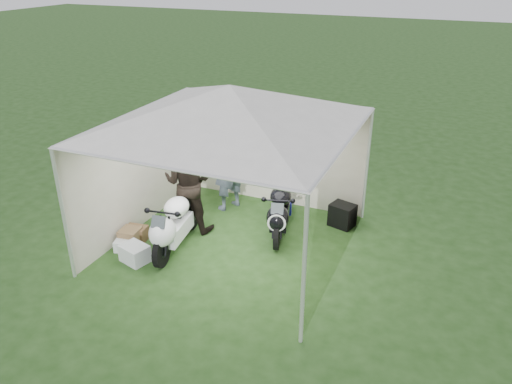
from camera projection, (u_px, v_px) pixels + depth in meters
ground at (233, 244)px, 9.36m from camera, size 80.00×80.00×0.00m
canopy_tent at (231, 110)px, 8.28m from camera, size 5.66×5.66×3.00m
motorcycle_white at (174, 222)px, 8.98m from camera, size 0.62×1.97×0.97m
motorcycle_black at (280, 210)px, 9.50m from camera, size 0.75×1.83×0.92m
paddock_stand at (283, 207)px, 10.42m from camera, size 0.40×0.31×0.27m
person_dark_jacket at (188, 182)px, 9.48m from camera, size 1.06×0.88×1.98m
person_blue_jacket at (228, 164)px, 10.28m from camera, size 0.73×0.86×2.00m
equipment_box at (342, 215)px, 9.90m from camera, size 0.55×0.48×0.46m
crate_0 at (135, 253)px, 8.76m from camera, size 0.55×0.48×0.31m
crate_1 at (130, 237)px, 9.28m from camera, size 0.39×0.39×0.31m
crate_2 at (123, 246)px, 9.10m from camera, size 0.33×0.30×0.21m
crate_3 at (136, 233)px, 9.44m from camera, size 0.44×0.34×0.27m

